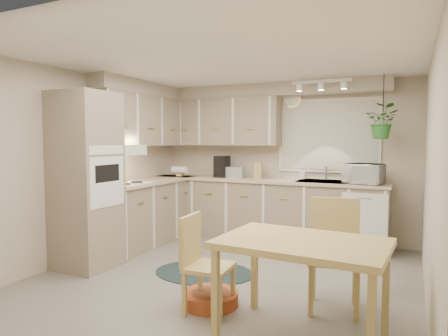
{
  "coord_description": "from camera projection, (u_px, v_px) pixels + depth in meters",
  "views": [
    {
      "loc": [
        1.84,
        -3.96,
        1.53
      ],
      "look_at": [
        -0.29,
        0.55,
        1.18
      ],
      "focal_mm": 32.0,
      "sensor_mm": 36.0,
      "label": 1
    }
  ],
  "objects": [
    {
      "name": "floor",
      "position": [
        226.0,
        277.0,
        4.47
      ],
      "size": [
        4.2,
        4.2,
        0.0
      ],
      "primitive_type": "plane",
      "color": "slate",
      "rests_on": "ground"
    },
    {
      "name": "ceiling",
      "position": [
        226.0,
        60.0,
        4.3
      ],
      "size": [
        4.2,
        4.2,
        0.0
      ],
      "primitive_type": "plane",
      "color": "white",
      "rests_on": "wall_back"
    },
    {
      "name": "wall_back",
      "position": [
        282.0,
        161.0,
        6.28
      ],
      "size": [
        4.0,
        0.04,
        2.4
      ],
      "primitive_type": "cube",
      "color": "#B5A895",
      "rests_on": "floor"
    },
    {
      "name": "wall_front",
      "position": [
        85.0,
        194.0,
        2.49
      ],
      "size": [
        4.0,
        0.04,
        2.4
      ],
      "primitive_type": "cube",
      "color": "#B5A895",
      "rests_on": "floor"
    },
    {
      "name": "wall_left",
      "position": [
        88.0,
        166.0,
        5.23
      ],
      "size": [
        0.04,
        4.2,
        2.4
      ],
      "primitive_type": "cube",
      "color": "#B5A895",
      "rests_on": "floor"
    },
    {
      "name": "wall_right",
      "position": [
        431.0,
        178.0,
        3.53
      ],
      "size": [
        0.04,
        4.2,
        2.4
      ],
      "primitive_type": "cube",
      "color": "#B5A895",
      "rests_on": "floor"
    },
    {
      "name": "base_cab_left",
      "position": [
        148.0,
        213.0,
        5.95
      ],
      "size": [
        0.6,
        1.85,
        0.9
      ],
      "primitive_type": "cube",
      "color": "gray",
      "rests_on": "floor"
    },
    {
      "name": "base_cab_back",
      "position": [
        264.0,
        211.0,
        6.14
      ],
      "size": [
        3.6,
        0.6,
        0.9
      ],
      "primitive_type": "cube",
      "color": "gray",
      "rests_on": "floor"
    },
    {
      "name": "counter_left",
      "position": [
        148.0,
        182.0,
        5.91
      ],
      "size": [
        0.64,
        1.89,
        0.04
      ],
      "primitive_type": "cube",
      "color": "#C8AA92",
      "rests_on": "base_cab_left"
    },
    {
      "name": "counter_back",
      "position": [
        264.0,
        180.0,
        6.1
      ],
      "size": [
        3.64,
        0.64,
        0.04
      ],
      "primitive_type": "cube",
      "color": "#C8AA92",
      "rests_on": "base_cab_back"
    },
    {
      "name": "oven_stack",
      "position": [
        86.0,
        181.0,
        4.77
      ],
      "size": [
        0.65,
        0.65,
        2.1
      ],
      "primitive_type": "cube",
      "color": "gray",
      "rests_on": "floor"
    },
    {
      "name": "wall_oven_face",
      "position": [
        107.0,
        182.0,
        4.63
      ],
      "size": [
        0.02,
        0.56,
        0.58
      ],
      "primitive_type": "cube",
      "color": "silver",
      "rests_on": "oven_stack"
    },
    {
      "name": "upper_cab_left",
      "position": [
        145.0,
        121.0,
        6.02
      ],
      "size": [
        0.35,
        2.0,
        0.75
      ],
      "primitive_type": "cube",
      "color": "gray",
      "rests_on": "wall_left"
    },
    {
      "name": "upper_cab_back",
      "position": [
        220.0,
        122.0,
        6.5
      ],
      "size": [
        2.0,
        0.35,
        0.75
      ],
      "primitive_type": "cube",
      "color": "gray",
      "rests_on": "wall_back"
    },
    {
      "name": "soffit_left",
      "position": [
        143.0,
        89.0,
        6.0
      ],
      "size": [
        0.3,
        2.0,
        0.2
      ],
      "primitive_type": "cube",
      "color": "#B5A895",
      "rests_on": "wall_left"
    },
    {
      "name": "soffit_back",
      "position": [
        268.0,
        90.0,
        6.15
      ],
      "size": [
        3.6,
        0.3,
        0.2
      ],
      "primitive_type": "cube",
      "color": "#B5A895",
      "rests_on": "wall_back"
    },
    {
      "name": "cooktop",
      "position": [
        123.0,
        184.0,
        5.39
      ],
      "size": [
        0.52,
        0.58,
        0.02
      ],
      "primitive_type": "cube",
      "color": "silver",
      "rests_on": "counter_left"
    },
    {
      "name": "range_hood",
      "position": [
        121.0,
        150.0,
        5.36
      ],
      "size": [
        0.4,
        0.6,
        0.14
      ],
      "primitive_type": "cube",
      "color": "silver",
      "rests_on": "upper_cab_left"
    },
    {
      "name": "window_blinds",
      "position": [
        328.0,
        136.0,
        5.92
      ],
      "size": [
        1.4,
        0.02,
        1.0
      ],
      "primitive_type": "cube",
      "color": "beige",
      "rests_on": "wall_back"
    },
    {
      "name": "window_frame",
      "position": [
        328.0,
        136.0,
        5.93
      ],
      "size": [
        1.5,
        0.02,
        1.1
      ],
      "primitive_type": "cube",
      "color": "beige",
      "rests_on": "wall_back"
    },
    {
      "name": "sink",
      "position": [
        323.0,
        184.0,
        5.73
      ],
      "size": [
        0.7,
        0.48,
        0.1
      ],
      "primitive_type": "cube",
      "color": "#A5A8AC",
      "rests_on": "counter_back"
    },
    {
      "name": "dishwasher_front",
      "position": [
        364.0,
        225.0,
        5.23
      ],
      "size": [
        0.58,
        0.02,
        0.83
      ],
      "primitive_type": "cube",
      "color": "silver",
      "rests_on": "base_cab_back"
    },
    {
      "name": "track_light_bar",
      "position": [
        321.0,
        81.0,
        5.4
      ],
      "size": [
        0.8,
        0.04,
        0.04
      ],
      "primitive_type": "cube",
      "color": "silver",
      "rests_on": "ceiling"
    },
    {
      "name": "wall_clock",
      "position": [
        292.0,
        98.0,
        6.12
      ],
      "size": [
        0.3,
        0.03,
        0.3
      ],
      "primitive_type": "cylinder",
      "rotation": [
        1.57,
        0.0,
        0.0
      ],
      "color": "#E7B651",
      "rests_on": "wall_back"
    },
    {
      "name": "dining_table",
      "position": [
        302.0,
        290.0,
        3.04
      ],
      "size": [
        1.29,
        0.9,
        0.78
      ],
      "primitive_type": "cube",
      "rotation": [
        0.0,
        0.0,
        -0.06
      ],
      "color": "tan",
      "rests_on": "floor"
    },
    {
      "name": "chair_left",
      "position": [
        209.0,
        264.0,
        3.54
      ],
      "size": [
        0.43,
        0.43,
        0.86
      ],
      "primitive_type": "cube",
      "rotation": [
        0.0,
        0.0,
        -1.5
      ],
      "color": "tan",
      "rests_on": "floor"
    },
    {
      "name": "chair_back",
      "position": [
        334.0,
        256.0,
        3.58
      ],
      "size": [
        0.53,
        0.53,
        0.99
      ],
      "primitive_type": "cube",
      "rotation": [
        0.0,
        0.0,
        3.31
      ],
      "color": "tan",
      "rests_on": "floor"
    },
    {
      "name": "braided_rug",
      "position": [
        204.0,
        272.0,
        4.62
      ],
      "size": [
        1.3,
        1.06,
        0.01
      ],
      "primitive_type": "ellipsoid",
      "rotation": [
        0.0,
        0.0,
        0.17
      ],
      "color": "black",
      "rests_on": "floor"
    },
    {
      "name": "pet_bed",
      "position": [
        210.0,
        299.0,
        3.71
      ],
      "size": [
        0.63,
        0.63,
        0.12
      ],
      "primitive_type": "cylinder",
      "rotation": [
        0.0,
        0.0,
        -0.23
      ],
      "color": "#A03920",
      "rests_on": "floor"
    },
    {
      "name": "microwave",
      "position": [
        363.0,
        172.0,
        5.39
      ],
      "size": [
        0.54,
        0.36,
        0.34
      ],
      "primitive_type": "imported",
      "rotation": [
        0.0,
        0.0,
        -0.19
      ],
      "color": "silver",
      "rests_on": "counter_back"
    },
    {
      "name": "soap_bottle",
      "position": [
        302.0,
        177.0,
        6.01
      ],
      "size": [
        0.1,
        0.18,
        0.08
      ],
      "primitive_type": "imported",
      "rotation": [
        0.0,
        0.0,
        0.14
      ],
      "color": "silver",
      "rests_on": "counter_back"
    },
    {
      "name": "hanging_plant",
      "position": [
        383.0,
        125.0,
        5.25
      ],
      "size": [
        0.5,
        0.53,
        0.36
      ],
      "primitive_type": "imported",
      "rotation": [
        0.0,
        0.0,
        -0.2
      ],
      "color": "#2C6F2C",
      "rests_on": "ceiling"
    },
    {
      "name": "coffee_maker",
      "position": [
        222.0,
        166.0,
        6.4
      ],
      "size": [
        0.19,
        0.24,
        0.34
      ],
      "primitive_type": "cube",
      "rotation": [
        0.0,
        0.0,
        0.0
      ],
      "color": "black",
      "rests_on": "counter_back"
    },
    {
      "name": "toaster",
      "position": [
        235.0,
        172.0,
        6.33
      ],
      "size": [
        0.29,
        0.18,
        0.17
      ],
      "primitive_type": "cube",
      "rotation": [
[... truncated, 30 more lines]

